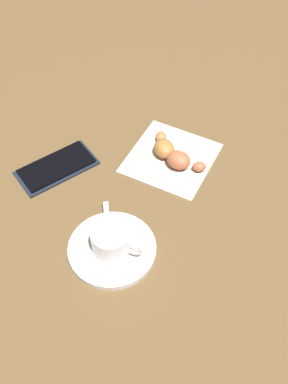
# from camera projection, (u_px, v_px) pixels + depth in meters

# --- Properties ---
(ground_plane) EXTENTS (1.80, 1.80, 0.00)m
(ground_plane) POSITION_uv_depth(u_px,v_px,m) (140.00, 194.00, 0.83)
(ground_plane) COLOR brown
(saucer) EXTENTS (0.14, 0.14, 0.01)m
(saucer) POSITION_uv_depth(u_px,v_px,m) (112.00, 249.00, 0.75)
(saucer) COLOR white
(saucer) RESTS_ON ground
(espresso_cup) EXTENTS (0.06, 0.08, 0.05)m
(espresso_cup) POSITION_uv_depth(u_px,v_px,m) (112.00, 241.00, 0.72)
(espresso_cup) COLOR white
(espresso_cup) RESTS_ON saucer
(teaspoon) EXTENTS (0.10, 0.11, 0.01)m
(teaspoon) POSITION_uv_depth(u_px,v_px,m) (109.00, 244.00, 0.75)
(teaspoon) COLOR silver
(teaspoon) RESTS_ON saucer
(sugar_packet) EXTENTS (0.05, 0.05, 0.01)m
(sugar_packet) POSITION_uv_depth(u_px,v_px,m) (90.00, 249.00, 0.74)
(sugar_packet) COLOR white
(sugar_packet) RESTS_ON saucer
(napkin) EXTENTS (0.19, 0.19, 0.00)m
(napkin) POSITION_uv_depth(u_px,v_px,m) (171.00, 158.00, 0.88)
(napkin) COLOR silver
(napkin) RESTS_ON ground
(croissant) EXTENTS (0.07, 0.14, 0.03)m
(croissant) POSITION_uv_depth(u_px,v_px,m) (173.00, 154.00, 0.87)
(croissant) COLOR #B47442
(croissant) RESTS_ON napkin
(cell_phone) EXTENTS (0.16, 0.10, 0.01)m
(cell_phone) POSITION_uv_depth(u_px,v_px,m) (57.00, 167.00, 0.86)
(cell_phone) COLOR #192130
(cell_phone) RESTS_ON ground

